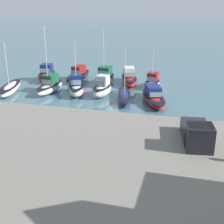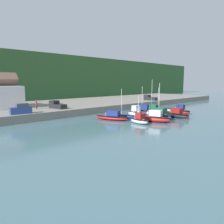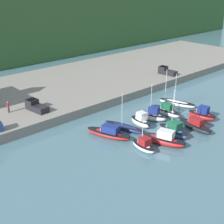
{
  "view_description": "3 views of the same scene",
  "coord_description": "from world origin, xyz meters",
  "views": [
    {
      "loc": [
        -11.01,
        40.68,
        12.14
      ],
      "look_at": [
        -3.43,
        12.1,
        1.42
      ],
      "focal_mm": 50.0,
      "sensor_mm": 36.0,
      "label": 1
    },
    {
      "loc": [
        -39.32,
        -30.8,
        8.34
      ],
      "look_at": [
        -4.17,
        5.96,
        1.31
      ],
      "focal_mm": 35.0,
      "sensor_mm": 36.0,
      "label": 2
    },
    {
      "loc": [
        -37.27,
        -31.25,
        24.31
      ],
      "look_at": [
        -3.02,
        6.54,
        2.53
      ],
      "focal_mm": 50.0,
      "sensor_mm": 36.0,
      "label": 3
    }
  ],
  "objects": [
    {
      "name": "moored_boat_8",
      "position": [
        1.83,
        -3.47,
        0.97
      ],
      "size": [
        2.56,
        5.83,
        8.09
      ],
      "rotation": [
        0.0,
        0.0,
        -0.04
      ],
      "color": "#33568E",
      "rests_on": "ground_plane"
    },
    {
      "name": "moored_boat_4",
      "position": [
        7.83,
        2.85,
        0.92
      ],
      "size": [
        2.24,
        6.55,
        8.98
      ],
      "rotation": [
        0.0,
        0.0,
        -0.05
      ],
      "color": "silver",
      "rests_on": "ground_plane"
    },
    {
      "name": "moored_boat_6",
      "position": [
        -5.39,
        -3.35,
        0.77
      ],
      "size": [
        2.39,
        4.74,
        5.67
      ],
      "rotation": [
        0.0,
        0.0,
        -0.11
      ],
      "color": "white",
      "rests_on": "ground_plane"
    },
    {
      "name": "moored_boat_9",
      "position": [
        6.51,
        -4.56,
        0.82
      ],
      "size": [
        2.71,
        7.2,
        2.29
      ],
      "rotation": [
        0.0,
        0.0,
        -0.11
      ],
      "color": "black",
      "rests_on": "ground_plane"
    },
    {
      "name": "moored_boat_5",
      "position": [
        13.1,
        4.26,
        0.63
      ],
      "size": [
        3.97,
        7.98,
        6.83
      ],
      "rotation": [
        0.0,
        0.0,
        0.28
      ],
      "color": "white",
      "rests_on": "ground_plane"
    },
    {
      "name": "moored_boat_10",
      "position": [
        11.14,
        -2.96,
        0.96
      ],
      "size": [
        3.21,
        5.51,
        2.63
      ],
      "rotation": [
        0.0,
        0.0,
        0.18
      ],
      "color": "red",
      "rests_on": "ground_plane"
    },
    {
      "name": "moored_boat_3",
      "position": [
        3.93,
        2.96,
        1.02
      ],
      "size": [
        3.7,
        5.68,
        7.19
      ],
      "rotation": [
        0.0,
        0.0,
        0.34
      ],
      "color": "silver",
      "rests_on": "ground_plane"
    },
    {
      "name": "moored_boat_7",
      "position": [
        -1.74,
        -4.35,
        0.91
      ],
      "size": [
        4.19,
        7.43,
        2.51
      ],
      "rotation": [
        0.0,
        0.0,
        0.3
      ],
      "color": "red",
      "rests_on": "ground_plane"
    },
    {
      "name": "moored_boat_0",
      "position": [
        -6.47,
        3.51,
        0.73
      ],
      "size": [
        4.87,
        8.34,
        2.07
      ],
      "rotation": [
        0.0,
        0.0,
        0.35
      ],
      "color": "red",
      "rests_on": "ground_plane"
    },
    {
      "name": "ground_plane",
      "position": [
        0.0,
        0.0,
        0.0
      ],
      "size": [
        320.0,
        320.0,
        0.0
      ],
      "primitive_type": "plane",
      "color": "#476B75"
    },
    {
      "name": "moored_boat_2",
      "position": [
        0.4,
        2.65,
        1.03
      ],
      "size": [
        2.4,
        4.65,
        2.79
      ],
      "rotation": [
        0.0,
        0.0,
        -0.1
      ],
      "color": "white",
      "rests_on": "ground_plane"
    },
    {
      "name": "pickup_truck_0",
      "position": [
        -11.72,
        18.18,
        2.58
      ],
      "size": [
        2.61,
        4.96,
        1.9
      ],
      "rotation": [
        0.0,
        0.0,
        0.14
      ],
      "color": "black",
      "rests_on": "quay_promenade"
    },
    {
      "name": "moored_boat_1",
      "position": [
        -2.77,
        3.5,
        0.52
      ],
      "size": [
        3.58,
        8.23,
        6.75
      ],
      "rotation": [
        0.0,
        0.0,
        0.26
      ],
      "color": "navy",
      "rests_on": "ground_plane"
    }
  ]
}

